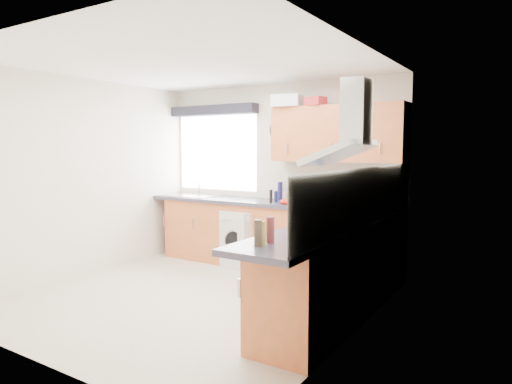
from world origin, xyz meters
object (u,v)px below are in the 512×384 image
Objects in this scene: oven at (335,273)px; washing_machine at (245,238)px; upper_cabinets at (337,134)px; extractor_hood at (348,132)px.

oven is 1.10× the size of washing_machine.
upper_cabinets is at bearing 112.54° from oven.
extractor_hood is 2.58m from washing_machine.
oven is 1.35m from extractor_hood.
upper_cabinets is at bearing 25.40° from washing_machine.
extractor_hood is 1.48m from upper_cabinets.
upper_cabinets is (-0.55, 1.32, 1.38)m from oven.
upper_cabinets reaches higher than oven.
oven is at bearing -67.46° from upper_cabinets.
oven is at bearing -16.84° from washing_machine.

